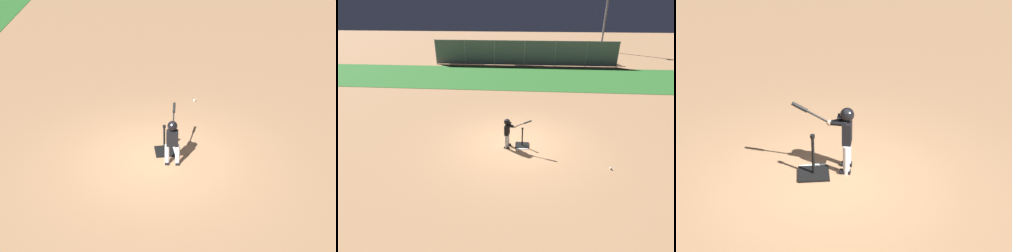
{
  "view_description": "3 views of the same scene",
  "coord_description": "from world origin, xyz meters",
  "views": [
    {
      "loc": [
        -7.92,
        0.83,
        5.05
      ],
      "look_at": [
        0.21,
        -0.27,
        0.72
      ],
      "focal_mm": 42.0,
      "sensor_mm": 36.0,
      "label": 1
    },
    {
      "loc": [
        0.37,
        -8.76,
        4.79
      ],
      "look_at": [
        -0.38,
        -0.08,
        0.74
      ],
      "focal_mm": 28.0,
      "sensor_mm": 36.0,
      "label": 2
    },
    {
      "loc": [
        0.3,
        6.26,
        4.12
      ],
      "look_at": [
        -0.26,
        -0.19,
        0.86
      ],
      "focal_mm": 50.0,
      "sensor_mm": 36.0,
      "label": 3
    }
  ],
  "objects": [
    {
      "name": "batter_child",
      "position": [
        -0.28,
        -0.3,
        0.71
      ],
      "size": [
        0.99,
        0.38,
        1.19
      ],
      "color": "silver",
      "rests_on": "ground_plane"
    },
    {
      "name": "home_plate",
      "position": [
        0.23,
        -0.26,
        0.01
      ],
      "size": [
        0.47,
        0.47,
        0.02
      ],
      "primitive_type": "cube",
      "rotation": [
        0.0,
        0.0,
        0.08
      ],
      "color": "white",
      "rests_on": "ground_plane"
    },
    {
      "name": "baseball",
      "position": [
        3.1,
        -1.5,
        0.04
      ],
      "size": [
        0.07,
        0.07,
        0.07
      ],
      "primitive_type": "sphere",
      "color": "white",
      "rests_on": "ground_plane"
    },
    {
      "name": "ground_plane",
      "position": [
        0.0,
        0.0,
        0.0
      ],
      "size": [
        90.0,
        90.0,
        0.0
      ],
      "primitive_type": "plane",
      "color": "#99704C"
    },
    {
      "name": "batting_tee",
      "position": [
        0.23,
        -0.18,
        0.09
      ],
      "size": [
        0.5,
        0.45,
        0.73
      ],
      "color": "black",
      "rests_on": "ground_plane"
    }
  ]
}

